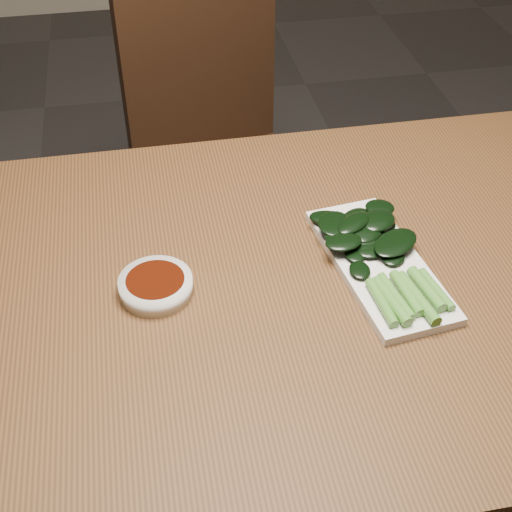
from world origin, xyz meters
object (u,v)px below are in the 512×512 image
object	(u,v)px
table	(282,314)
chair_far	(223,157)
serving_plate	(379,264)
gai_lan	(370,244)
sauce_bowl	(156,285)

from	to	relation	value
table	chair_far	size ratio (longest dim) A/B	1.57
serving_plate	gai_lan	size ratio (longest dim) A/B	1.09
table	chair_far	world-z (taller)	chair_far
chair_far	sauce_bowl	distance (m)	0.81
chair_far	sauce_bowl	bearing A→B (deg)	-123.00
chair_far	serving_plate	distance (m)	0.80
sauce_bowl	chair_far	bearing A→B (deg)	74.84
chair_far	gai_lan	size ratio (longest dim) A/B	3.16
sauce_bowl	serving_plate	distance (m)	0.33
serving_plate	sauce_bowl	bearing A→B (deg)	178.55
table	gai_lan	distance (m)	0.17
table	serving_plate	size ratio (longest dim) A/B	4.58
table	gai_lan	size ratio (longest dim) A/B	4.98
sauce_bowl	serving_plate	xyz separation A→B (m)	(0.33, -0.01, -0.01)
serving_plate	gai_lan	distance (m)	0.03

